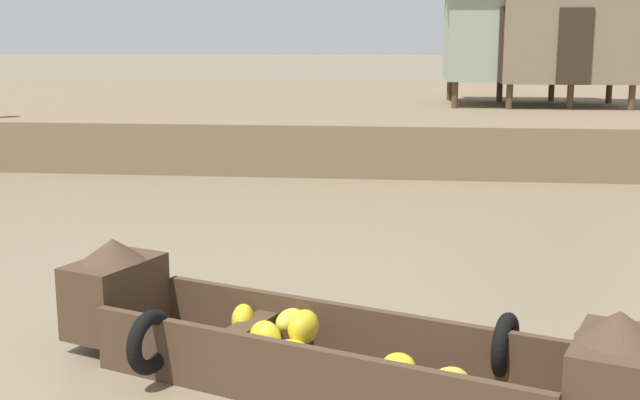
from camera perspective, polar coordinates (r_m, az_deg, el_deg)
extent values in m
plane|color=#7A6B51|center=(11.62, -2.84, -2.19)|extent=(300.00, 300.00, 0.00)
cube|color=#756047|center=(25.84, 2.32, 6.39)|extent=(160.00, 20.00, 1.05)
cube|color=#473323|center=(6.50, 0.50, -12.65)|extent=(3.86, 2.30, 0.12)
cube|color=#473323|center=(6.81, 2.36, -9.15)|extent=(3.51, 1.40, 0.41)
cube|color=#473323|center=(6.00, -1.61, -12.01)|extent=(3.51, 1.40, 0.41)
cube|color=#473323|center=(5.79, 20.16, -12.31)|extent=(0.82, 1.02, 0.65)
cone|color=#473323|center=(5.64, 20.46, -8.33)|extent=(0.72, 0.72, 0.20)
cube|color=#473323|center=(7.50, -14.29, -6.56)|extent=(0.82, 1.02, 0.65)
cone|color=#473323|center=(7.39, -14.45, -3.41)|extent=(0.72, 0.72, 0.20)
cube|color=#473323|center=(6.76, -5.60, -9.15)|extent=(0.52, 0.95, 0.05)
torus|color=black|center=(6.51, 13.00, -10.01)|extent=(0.30, 0.53, 0.52)
torus|color=black|center=(6.55, -11.90, -9.83)|extent=(0.30, 0.53, 0.52)
ellipsoid|color=yellow|center=(6.38, -3.91, -9.73)|extent=(0.36, 0.35, 0.28)
ellipsoid|color=yellow|center=(5.94, 5.57, -11.72)|extent=(0.29, 0.30, 0.20)
ellipsoid|color=yellow|center=(6.83, -2.11, -8.58)|extent=(0.32, 0.39, 0.21)
ellipsoid|color=yellow|center=(6.43, -1.19, -9.00)|extent=(0.33, 0.37, 0.28)
ellipsoid|color=yellow|center=(5.75, 9.68, -13.70)|extent=(0.39, 0.33, 0.21)
ellipsoid|color=yellow|center=(6.29, -2.20, -10.71)|extent=(0.38, 0.35, 0.19)
ellipsoid|color=yellow|center=(7.02, -5.47, -8.45)|extent=(0.21, 0.31, 0.27)
ellipsoid|color=yellow|center=(5.86, 9.10, -12.74)|extent=(0.37, 0.32, 0.24)
cylinder|color=#4C3826|center=(20.39, 9.53, 7.35)|extent=(0.16, 0.16, 0.65)
cylinder|color=#4C3826|center=(20.73, 17.31, 7.06)|extent=(0.16, 0.16, 0.65)
cylinder|color=#4C3826|center=(23.08, 9.17, 7.79)|extent=(0.16, 0.16, 0.65)
cylinder|color=#4C3826|center=(23.38, 16.08, 7.55)|extent=(0.16, 0.16, 0.65)
cube|color=gray|center=(21.81, 13.21, 11.63)|extent=(3.19, 3.10, 2.52)
cube|color=#2D2319|center=(20.25, 13.68, 10.64)|extent=(0.80, 0.04, 1.80)
cylinder|color=#4C3826|center=(20.31, 13.27, 7.14)|extent=(0.16, 0.16, 0.61)
cylinder|color=#4C3826|center=(20.85, 21.21, 6.78)|extent=(0.16, 0.16, 0.61)
cylinder|color=#4C3826|center=(22.57, 12.60, 7.55)|extent=(0.16, 0.16, 0.61)
cylinder|color=#4C3826|center=(23.05, 19.79, 7.23)|extent=(0.16, 0.16, 0.61)
cube|color=#7A6B56|center=(21.61, 17.00, 11.78)|extent=(3.28, 2.68, 2.85)
cube|color=#2D2319|center=(20.27, 17.61, 10.32)|extent=(0.80, 0.04, 1.80)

